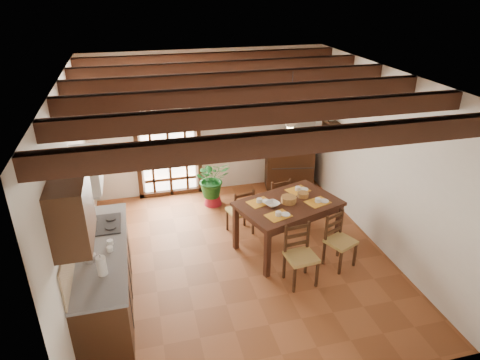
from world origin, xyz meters
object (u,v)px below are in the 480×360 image
object	(u,v)px
chair_far_left	(240,219)
crt_tv	(291,141)
dining_table	(288,208)
chair_far_right	(276,207)
kitchen_counter	(105,277)
potted_plant	(212,177)
sideboard	(289,168)
chair_near_left	(300,266)
pendant_lamp	(290,122)
chair_near_right	(339,250)

from	to	relation	value
chair_far_left	crt_tv	world-z (taller)	crt_tv
dining_table	chair_far_right	xyz separation A→B (m)	(0.11, 0.86, -0.45)
kitchen_counter	potted_plant	xyz separation A→B (m)	(1.88, 2.41, 0.10)
sideboard	chair_near_left	bearing A→B (deg)	-96.73
chair_near_left	dining_table	bearing A→B (deg)	77.22
kitchen_counter	crt_tv	bearing A→B (deg)	38.34
crt_tv	pendant_lamp	xyz separation A→B (m)	(-0.82, -2.02, 1.08)
chair_near_right	crt_tv	world-z (taller)	crt_tv
chair_near_right	chair_far_right	world-z (taller)	chair_far_right
chair_near_left	chair_far_right	distance (m)	1.73
chair_near_right	pendant_lamp	bearing A→B (deg)	106.54
pendant_lamp	chair_near_right	bearing A→B (deg)	-50.01
chair_near_right	potted_plant	distance (m)	2.78
potted_plant	chair_near_right	bearing A→B (deg)	-57.78
crt_tv	potted_plant	distance (m)	1.79
chair_near_right	crt_tv	distance (m)	2.85
chair_far_left	crt_tv	xyz separation A→B (m)	(1.42, 1.50, 0.74)
chair_near_left	pendant_lamp	distance (m)	2.04
chair_far_right	potted_plant	xyz separation A→B (m)	(-0.98, 0.86, 0.30)
dining_table	chair_far_left	bearing A→B (deg)	116.06
chair_near_left	kitchen_counter	bearing A→B (deg)	171.16
chair_near_right	chair_far_left	world-z (taller)	same
chair_far_right	crt_tv	world-z (taller)	crt_tv
chair_far_right	potted_plant	bearing A→B (deg)	-48.98
crt_tv	sideboard	bearing A→B (deg)	105.51
chair_far_left	pendant_lamp	world-z (taller)	pendant_lamp
chair_far_left	kitchen_counter	bearing A→B (deg)	18.90
dining_table	chair_far_right	distance (m)	0.98
crt_tv	chair_near_left	bearing A→B (deg)	-91.79
chair_far_right	pendant_lamp	world-z (taller)	pendant_lamp
chair_far_right	pendant_lamp	xyz separation A→B (m)	(-0.11, -0.76, 1.81)
chair_near_left	pendant_lamp	bearing A→B (deg)	77.99
dining_table	chair_far_left	xyz separation A→B (m)	(-0.61, 0.62, -0.46)
chair_far_left	sideboard	size ratio (longest dim) A/B	0.88
dining_table	chair_near_right	xyz separation A→B (m)	(0.61, -0.62, -0.46)
chair_near_left	chair_near_right	xyz separation A→B (m)	(0.72, 0.24, -0.01)
kitchen_counter	potted_plant	size ratio (longest dim) A/B	1.20
kitchen_counter	chair_near_left	distance (m)	2.65
kitchen_counter	chair_near_right	world-z (taller)	kitchen_counter
chair_near_left	chair_far_left	bearing A→B (deg)	103.19
kitchen_counter	crt_tv	world-z (taller)	kitchen_counter
chair_near_left	chair_near_right	distance (m)	0.76
kitchen_counter	pendant_lamp	bearing A→B (deg)	16.14
dining_table	crt_tv	bearing A→B (deg)	50.65
chair_far_left	potted_plant	xyz separation A→B (m)	(-0.26, 1.10, 0.31)
chair_far_left	crt_tv	bearing A→B (deg)	-146.14
kitchen_counter	chair_far_right	world-z (taller)	kitchen_counter
kitchen_counter	chair_far_left	distance (m)	2.52
kitchen_counter	sideboard	bearing A→B (deg)	38.39
kitchen_counter	pendant_lamp	xyz separation A→B (m)	(2.75, 0.80, 1.60)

